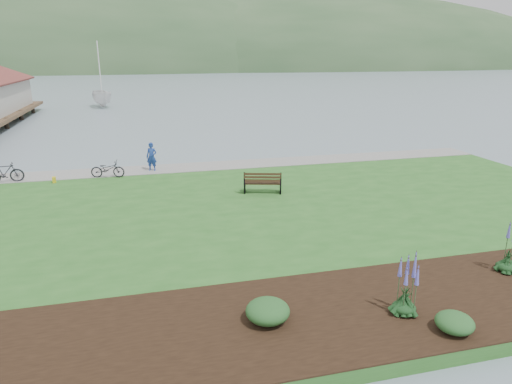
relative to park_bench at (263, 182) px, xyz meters
The scene contains 15 objects.
ground 1.78m from the park_bench, 143.95° to the right, with size 600.00×600.00×0.00m, color slate.
lawn 3.22m from the park_bench, 112.82° to the right, with size 34.00×20.00×0.40m, color #265E21.
shoreline_path 6.16m from the park_bench, 101.40° to the left, with size 34.00×2.20×0.03m, color gray.
garden_bed 10.84m from the park_bench, 80.50° to the right, with size 24.00×4.40×0.04m, color black.
far_hillside 170.16m from the park_bench, 83.66° to the left, with size 580.00×80.00×38.00m, color #2E4F2C, non-canonical shape.
park_bench is the anchor object (origin of this frame).
person 7.63m from the park_bench, 130.99° to the left, with size 0.70×0.48×1.93m, color navy.
bicycle_a 8.85m from the park_bench, 146.56° to the left, with size 1.79×0.63×0.94m, color black.
bicycle_b 13.49m from the park_bench, 157.86° to the left, with size 1.80×0.52×1.08m, color black.
sailboat 44.21m from the park_bench, 103.08° to the left, with size 10.04×10.22×26.47m, color silver.
pannier 11.04m from the park_bench, 155.81° to the left, with size 0.18×0.28×0.30m, color gold.
echium_0 11.20m from the park_bench, 85.99° to the right, with size 0.62×0.62×1.77m.
echium_1 11.12m from the park_bench, 62.39° to the right, with size 0.62×0.62×1.97m.
shrub_0 11.01m from the park_bench, 104.44° to the right, with size 1.12×1.12×0.56m, color #1E4C21.
shrub_1 12.30m from the park_bench, 82.89° to the right, with size 0.92×0.92×0.46m, color #1E4C21.
Camera 1 is at (-4.30, -19.42, 6.93)m, focal length 32.00 mm.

